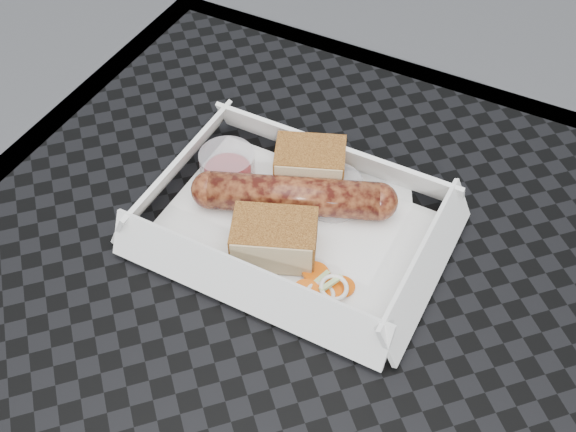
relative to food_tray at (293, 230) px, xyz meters
The scene contains 8 objects.
food_tray is the anchor object (origin of this frame).
bratwurst 0.03m from the food_tray, 116.87° to the left, with size 0.17×0.09×0.03m.
bread_near 0.06m from the food_tray, 103.19° to the left, with size 0.06×0.04×0.04m, color #915B24.
bread_far 0.04m from the food_tray, 93.92° to the right, with size 0.07×0.05×0.03m, color #915B24.
veg_garnish 0.07m from the food_tray, 41.89° to the right, with size 0.03×0.03×0.00m.
napkin 0.05m from the food_tray, 43.09° to the left, with size 0.12×0.12×0.00m, color white.
condiment_cup_sauce 0.09m from the food_tray, 160.42° to the left, with size 0.05×0.05×0.03m, color maroon.
condiment_cup_empty 0.05m from the food_tray, 68.99° to the left, with size 0.05×0.05×0.03m, color silver.
Camera 1 is at (0.07, -0.23, 1.22)m, focal length 45.00 mm.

